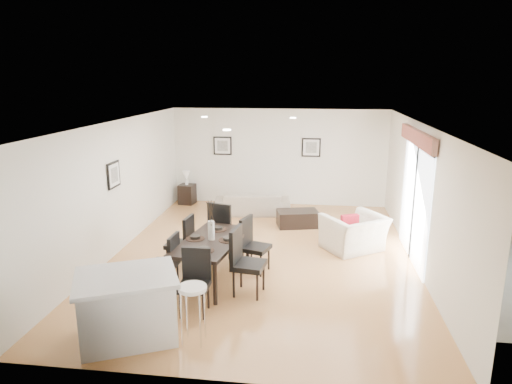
# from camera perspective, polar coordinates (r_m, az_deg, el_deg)

# --- Properties ---
(ground) EXTENTS (8.00, 8.00, 0.00)m
(ground) POSITION_cam_1_polar(r_m,az_deg,el_deg) (9.41, 0.78, -7.95)
(ground) COLOR tan
(ground) RESTS_ON ground
(wall_back) EXTENTS (6.00, 0.04, 2.70)m
(wall_back) POSITION_cam_1_polar(r_m,az_deg,el_deg) (12.89, 2.86, 4.36)
(wall_back) COLOR white
(wall_back) RESTS_ON ground
(wall_front) EXTENTS (6.00, 0.04, 2.70)m
(wall_front) POSITION_cam_1_polar(r_m,az_deg,el_deg) (5.25, -4.29, -10.60)
(wall_front) COLOR white
(wall_front) RESTS_ON ground
(wall_left) EXTENTS (0.04, 8.00, 2.70)m
(wall_left) POSITION_cam_1_polar(r_m,az_deg,el_deg) (9.78, -16.92, 0.60)
(wall_left) COLOR white
(wall_left) RESTS_ON ground
(wall_right) EXTENTS (0.04, 8.00, 2.70)m
(wall_right) POSITION_cam_1_polar(r_m,az_deg,el_deg) (9.16, 19.81, -0.54)
(wall_right) COLOR white
(wall_right) RESTS_ON ground
(ceiling) EXTENTS (6.00, 8.00, 0.02)m
(ceiling) POSITION_cam_1_polar(r_m,az_deg,el_deg) (8.76, 0.84, 8.64)
(ceiling) COLOR white
(ceiling) RESTS_ON wall_back
(sofa) EXTENTS (2.05, 1.00, 0.58)m
(sofa) POSITION_cam_1_polar(r_m,az_deg,el_deg) (12.13, -0.45, -1.39)
(sofa) COLOR #A29484
(sofa) RESTS_ON ground
(armchair) EXTENTS (1.53, 1.49, 0.75)m
(armchair) POSITION_cam_1_polar(r_m,az_deg,el_deg) (9.80, 12.15, -5.02)
(armchair) COLOR white
(armchair) RESTS_ON ground
(dining_table) EXTENTS (1.20, 1.95, 0.76)m
(dining_table) POSITION_cam_1_polar(r_m,az_deg,el_deg) (8.14, -5.58, -6.45)
(dining_table) COLOR black
(dining_table) RESTS_ON ground
(dining_chair_wnear) EXTENTS (0.47, 0.47, 0.99)m
(dining_chair_wnear) POSITION_cam_1_polar(r_m,az_deg,el_deg) (7.94, -10.90, -8.23)
(dining_chair_wnear) COLOR black
(dining_chair_wnear) RESTS_ON ground
(dining_chair_wfar) EXTENTS (0.50, 0.50, 1.03)m
(dining_chair_wfar) POSITION_cam_1_polar(r_m,az_deg,el_deg) (8.75, -9.04, -5.86)
(dining_chair_wfar) COLOR black
(dining_chair_wfar) RESTS_ON ground
(dining_chair_enear) EXTENTS (0.58, 0.58, 1.14)m
(dining_chair_enear) POSITION_cam_1_polar(r_m,az_deg,el_deg) (7.64, -1.62, -8.18)
(dining_chair_enear) COLOR black
(dining_chair_enear) RESTS_ON ground
(dining_chair_efar) EXTENTS (0.59, 0.59, 1.04)m
(dining_chair_efar) POSITION_cam_1_polar(r_m,az_deg,el_deg) (8.51, -0.56, -6.20)
(dining_chair_efar) COLOR black
(dining_chair_efar) RESTS_ON ground
(dining_chair_head) EXTENTS (0.46, 0.46, 1.01)m
(dining_chair_head) POSITION_cam_1_polar(r_m,az_deg,el_deg) (7.18, -7.60, -10.51)
(dining_chair_head) COLOR black
(dining_chair_head) RESTS_ON ground
(dining_chair_foot) EXTENTS (0.64, 0.64, 1.14)m
(dining_chair_foot) POSITION_cam_1_polar(r_m,az_deg,el_deg) (9.20, -4.20, -4.29)
(dining_chair_foot) COLOR black
(dining_chair_foot) RESTS_ON ground
(vase) EXTENTS (0.92, 1.41, 0.72)m
(vase) POSITION_cam_1_polar(r_m,az_deg,el_deg) (8.02, -5.64, -3.96)
(vase) COLOR white
(vase) RESTS_ON dining_table
(coffee_table) EXTENTS (1.08, 0.79, 0.39)m
(coffee_table) POSITION_cam_1_polar(r_m,az_deg,el_deg) (11.18, 5.22, -3.31)
(coffee_table) COLOR black
(coffee_table) RESTS_ON ground
(side_table) EXTENTS (0.47, 0.47, 0.56)m
(side_table) POSITION_cam_1_polar(r_m,az_deg,el_deg) (13.23, -8.60, -0.26)
(side_table) COLOR black
(side_table) RESTS_ON ground
(table_lamp) EXTENTS (0.21, 0.21, 0.39)m
(table_lamp) POSITION_cam_1_polar(r_m,az_deg,el_deg) (13.11, -8.69, 2.00)
(table_lamp) COLOR white
(table_lamp) RESTS_ON side_table
(cushion) EXTENTS (0.38, 0.26, 0.37)m
(cushion) POSITION_cam_1_polar(r_m,az_deg,el_deg) (9.61, 11.63, -3.87)
(cushion) COLOR maroon
(cushion) RESTS_ON armchair
(kitchen_island) EXTENTS (1.65, 1.50, 0.94)m
(kitchen_island) POSITION_cam_1_polar(r_m,az_deg,el_deg) (6.72, -15.74, -13.60)
(kitchen_island) COLOR white
(kitchen_island) RESTS_ON ground
(bar_stool) EXTENTS (0.38, 0.38, 0.84)m
(bar_stool) POSITION_cam_1_polar(r_m,az_deg,el_deg) (6.32, -7.92, -12.54)
(bar_stool) COLOR white
(bar_stool) RESTS_ON ground
(framed_print_back_left) EXTENTS (0.52, 0.04, 0.52)m
(framed_print_back_left) POSITION_cam_1_polar(r_m,az_deg,el_deg) (13.03, -4.20, 5.79)
(framed_print_back_left) COLOR black
(framed_print_back_left) RESTS_ON wall_back
(framed_print_back_right) EXTENTS (0.52, 0.04, 0.52)m
(framed_print_back_right) POSITION_cam_1_polar(r_m,az_deg,el_deg) (12.77, 6.91, 5.55)
(framed_print_back_right) COLOR black
(framed_print_back_right) RESTS_ON wall_back
(framed_print_left_wall) EXTENTS (0.04, 0.52, 0.52)m
(framed_print_left_wall) POSITION_cam_1_polar(r_m,az_deg,el_deg) (9.53, -17.37, 2.06)
(framed_print_left_wall) COLOR black
(framed_print_left_wall) RESTS_ON wall_left
(sliding_door) EXTENTS (0.12, 2.70, 2.57)m
(sliding_door) POSITION_cam_1_polar(r_m,az_deg,el_deg) (9.36, 19.33, 1.79)
(sliding_door) COLOR white
(sliding_door) RESTS_ON wall_right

